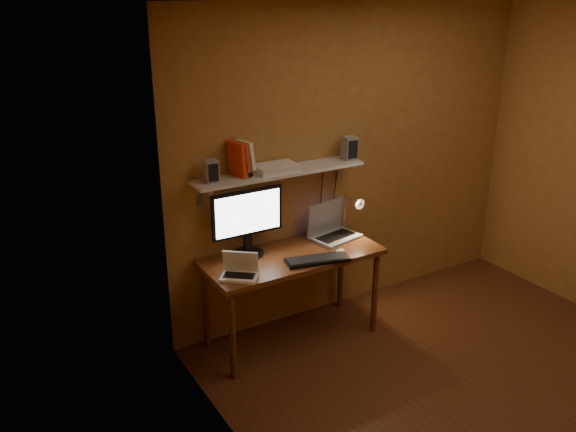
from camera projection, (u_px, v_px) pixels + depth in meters
room at (505, 221)px, 3.85m from camera, size 3.44×3.24×2.64m
desk at (292, 264)px, 4.73m from camera, size 1.40×0.60×0.75m
wall_shelf at (280, 172)px, 4.63m from camera, size 1.40×0.25×0.21m
monitor at (247, 219)px, 4.59m from camera, size 0.58×0.24×0.52m
laptop at (331, 228)px, 5.00m from camera, size 0.43×0.35×0.29m
netbook at (240, 270)px, 4.32m from camera, size 0.31×0.30×0.19m
keyboard at (317, 260)px, 4.57m from camera, size 0.51×0.27×0.03m
mouse at (340, 251)px, 4.71m from camera, size 0.11×0.09×0.03m
desk_lamp at (353, 209)px, 5.03m from camera, size 0.09×0.23×0.38m
speaker_left at (211, 171)px, 4.32m from camera, size 0.10×0.10×0.17m
speaker_right at (350, 148)px, 4.88m from camera, size 0.11×0.11×0.19m
books at (241, 159)px, 4.45m from camera, size 0.17×0.19×0.26m
shelf_camera at (250, 174)px, 4.44m from camera, size 0.10×0.06×0.06m
router at (276, 168)px, 4.60m from camera, size 0.33×0.22×0.05m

